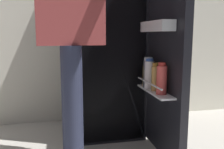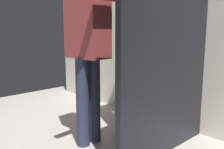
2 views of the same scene
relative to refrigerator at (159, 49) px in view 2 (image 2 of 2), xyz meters
The scene contains 3 objects.
kitchen_wall 0.55m from the refrigerator, 93.45° to the left, with size 4.40×0.10×2.45m, color silver.
refrigerator is the anchor object (origin of this frame).
person 0.68m from the refrigerator, 119.99° to the right, with size 0.54×0.69×1.63m.
Camera 2 is at (1.47, -1.44, 1.07)m, focal length 40.32 mm.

